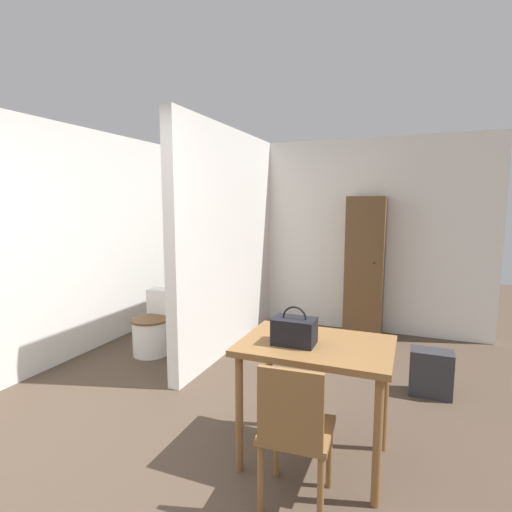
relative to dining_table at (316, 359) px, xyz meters
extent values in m
cube|color=white|center=(-0.92, 2.96, 0.56)|extent=(4.86, 0.12, 2.50)
cube|color=white|center=(-2.91, 0.98, 0.56)|extent=(0.12, 4.84, 2.50)
cube|color=white|center=(-1.42, 1.70, 0.56)|extent=(0.12, 2.40, 2.50)
cube|color=brown|center=(0.00, 0.00, 0.09)|extent=(0.95, 0.67, 0.04)
cylinder|color=brown|center=(-0.41, -0.28, -0.31)|extent=(0.05, 0.05, 0.76)
cylinder|color=brown|center=(0.41, -0.28, -0.31)|extent=(0.05, 0.05, 0.76)
cylinder|color=brown|center=(-0.41, 0.28, -0.31)|extent=(0.05, 0.05, 0.76)
cylinder|color=brown|center=(0.41, 0.28, -0.31)|extent=(0.05, 0.05, 0.76)
cube|color=brown|center=(-0.01, -0.39, -0.26)|extent=(0.41, 0.41, 0.04)
cube|color=brown|center=(0.00, -0.57, -0.04)|extent=(0.35, 0.05, 0.41)
cylinder|color=brown|center=(-0.18, -0.24, -0.48)|extent=(0.04, 0.04, 0.41)
cylinder|color=brown|center=(0.14, -0.22, -0.48)|extent=(0.04, 0.04, 0.41)
cylinder|color=brown|center=(-0.16, -0.56, -0.48)|extent=(0.04, 0.04, 0.41)
cylinder|color=brown|center=(0.16, -0.54, -0.48)|extent=(0.04, 0.04, 0.41)
cylinder|color=white|center=(-2.13, 1.15, -0.50)|extent=(0.40, 0.40, 0.38)
cylinder|color=brown|center=(-2.13, 1.15, -0.29)|extent=(0.42, 0.42, 0.02)
cube|color=white|center=(-2.13, 1.42, -0.15)|extent=(0.35, 0.18, 0.30)
cube|color=black|center=(-0.12, -0.07, 0.19)|extent=(0.26, 0.18, 0.17)
torus|color=black|center=(-0.12, -0.07, 0.28)|extent=(0.16, 0.01, 0.16)
cube|color=brown|center=(-0.01, 2.70, 0.19)|extent=(0.46, 0.37, 1.76)
sphere|color=black|center=(0.12, 2.50, 0.28)|extent=(0.02, 0.02, 0.02)
cube|color=#2D2D33|center=(0.74, 1.26, -0.48)|extent=(0.35, 0.21, 0.40)
camera|label=1|loc=(0.55, -2.41, 0.99)|focal=28.00mm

